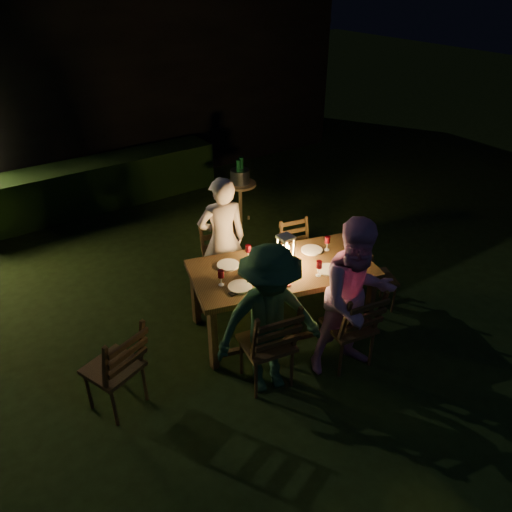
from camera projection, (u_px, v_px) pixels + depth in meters
garden_envelope at (69, 84)px, 9.81m from camera, size 40.00×40.00×3.20m
dining_table at (282, 273)px, 5.46m from camera, size 2.17×1.48×0.82m
chair_near_left at (267, 357)px, 4.93m from camera, size 0.56×0.59×1.06m
chair_near_right at (348, 339)px, 5.18m from camera, size 0.53×0.56×1.03m
chair_far_left at (225, 277)px, 6.19m from camera, size 0.54×0.57×1.02m
chair_far_right at (299, 266)px, 6.48m from camera, size 0.47×0.50×0.89m
chair_end at (375, 288)px, 6.05m from camera, size 0.55×0.53×0.89m
chair_spare at (117, 381)px, 4.66m from camera, size 0.60×0.62×1.03m
person_house_side at (222, 240)px, 5.97m from camera, size 0.67×0.53×1.61m
person_opp_right at (356, 299)px, 4.86m from camera, size 0.98×0.85×1.71m
person_opp_left at (269, 322)px, 4.64m from camera, size 1.16×0.85×1.60m
lantern at (285, 252)px, 5.40m from camera, size 0.16×0.16×0.35m
plate_far_left at (228, 265)px, 5.44m from camera, size 0.25×0.25×0.01m
plate_near_left at (240, 286)px, 5.09m from camera, size 0.25×0.25×0.01m
plate_far_right at (312, 250)px, 5.72m from camera, size 0.25×0.25×0.01m
plate_near_right at (329, 270)px, 5.36m from camera, size 0.25×0.25×0.01m
wineglass_a at (248, 252)px, 5.52m from camera, size 0.06×0.06×0.18m
wineglass_b at (221, 278)px, 5.08m from camera, size 0.06×0.06×0.18m
wineglass_c at (319, 268)px, 5.23m from camera, size 0.06×0.06×0.18m
wineglass_d at (327, 243)px, 5.69m from camera, size 0.06×0.06×0.18m
wineglass_e at (284, 276)px, 5.11m from camera, size 0.06×0.06×0.18m
bottle_table at (261, 260)px, 5.28m from camera, size 0.07×0.07×0.28m
napkin_left at (280, 285)px, 5.12m from camera, size 0.18×0.14×0.01m
napkin_right at (340, 272)px, 5.33m from camera, size 0.18×0.14×0.01m
phone at (236, 292)px, 5.00m from camera, size 0.14×0.07×0.01m
side_table at (240, 188)px, 7.85m from camera, size 0.50×0.50×0.68m
ice_bucket at (240, 176)px, 7.75m from camera, size 0.30×0.30×0.22m
bottle_bucket_a at (239, 175)px, 7.68m from camera, size 0.07×0.07×0.32m
bottle_bucket_b at (241, 172)px, 7.78m from camera, size 0.07×0.07×0.32m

